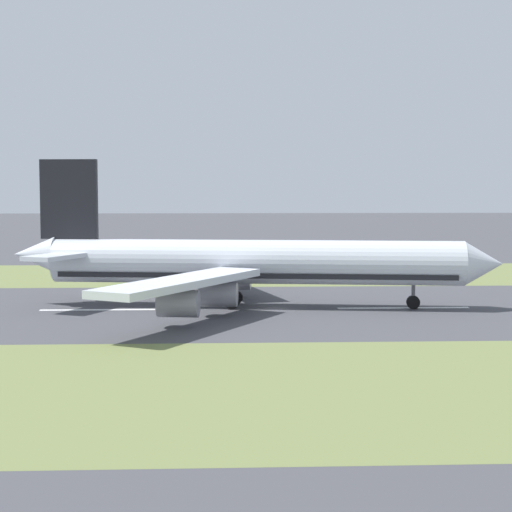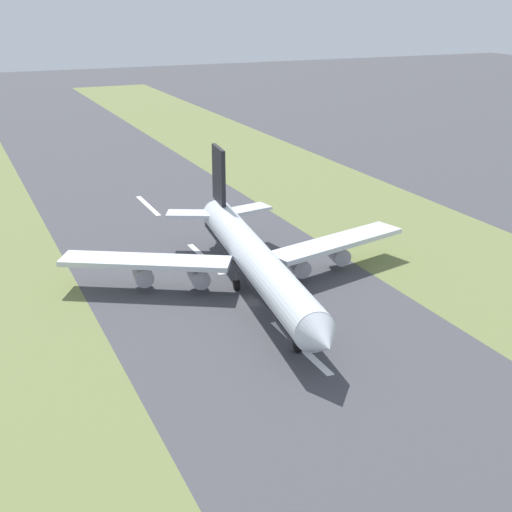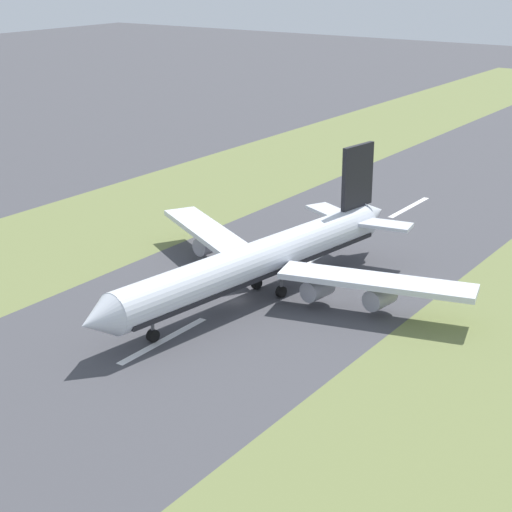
{
  "view_description": "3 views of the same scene",
  "coord_description": "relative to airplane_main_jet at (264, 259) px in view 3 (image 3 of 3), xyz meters",
  "views": [
    {
      "loc": [
        114.1,
        -7.75,
        16.59
      ],
      "look_at": [
        -1.86,
        -2.63,
        7.0
      ],
      "focal_mm": 60.0,
      "sensor_mm": 36.0,
      "label": 1
    },
    {
      "loc": [
        43.25,
        98.95,
        48.07
      ],
      "look_at": [
        -1.86,
        -2.63,
        7.0
      ],
      "focal_mm": 50.0,
      "sensor_mm": 36.0,
      "label": 2
    },
    {
      "loc": [
        -71.99,
        99.18,
        51.03
      ],
      "look_at": [
        -1.86,
        -2.63,
        7.0
      ],
      "focal_mm": 60.0,
      "sensor_mm": 36.0,
      "label": 3
    }
  ],
  "objects": [
    {
      "name": "grass_median_east",
      "position": [
        47.12,
        4.51,
        -6.02
      ],
      "size": [
        40.0,
        600.0,
        0.01
      ],
      "primitive_type": "cube",
      "color": "olive",
      "rests_on": "ground"
    },
    {
      "name": "centreline_dash_mid",
      "position": [
        2.12,
        -18.11,
        -6.01
      ],
      "size": [
        1.2,
        18.0,
        0.01
      ],
      "primitive_type": "cube",
      "color": "silver",
      "rests_on": "ground"
    },
    {
      "name": "centreline_dash_far",
      "position": [
        2.12,
        21.89,
        -6.01
      ],
      "size": [
        1.2,
        18.0,
        0.01
      ],
      "primitive_type": "cube",
      "color": "silver",
      "rests_on": "ground"
    },
    {
      "name": "airplane_main_jet",
      "position": [
        0.0,
        0.0,
        0.0
      ],
      "size": [
        63.56,
        67.13,
        20.2
      ],
      "color": "silver",
      "rests_on": "ground"
    },
    {
      "name": "ground_plane",
      "position": [
        2.12,
        4.51,
        -6.02
      ],
      "size": [
        800.0,
        800.0,
        0.0
      ],
      "primitive_type": "plane",
      "color": "#424247"
    },
    {
      "name": "centreline_dash_near",
      "position": [
        2.12,
        -58.11,
        -6.01
      ],
      "size": [
        1.2,
        18.0,
        0.01
      ],
      "primitive_type": "cube",
      "color": "silver",
      "rests_on": "ground"
    }
  ]
}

